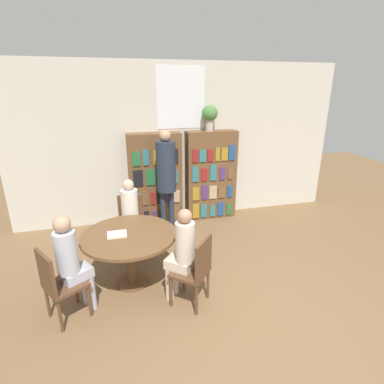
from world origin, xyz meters
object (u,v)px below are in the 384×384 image
reading_table (130,242)px  chair_near_camera (58,282)px  flower_vase (210,115)px  chair_far_side (196,268)px  seated_reader_back (72,260)px  bookshelf_right (211,175)px  chair_left_side (131,220)px  bookshelf_left (155,180)px  seated_reader_left (130,214)px  librarian_standing (166,171)px  seated_reader_right (181,251)px

reading_table → chair_near_camera: bearing=-148.5°
flower_vase → chair_far_side: bearing=-110.6°
chair_far_side → seated_reader_back: (-1.38, 0.22, 0.20)m
bookshelf_right → chair_left_side: 1.93m
chair_far_side → bookshelf_left: bearing=43.1°
bookshelf_left → chair_left_side: bearing=-119.7°
seated_reader_left → librarian_standing: bearing=-133.1°
chair_left_side → seated_reader_right: bearing=113.8°
reading_table → seated_reader_right: (0.58, -0.50, 0.06)m
seated_reader_back → librarian_standing: bearing=110.6°
librarian_standing → bookshelf_right: bearing=27.2°
librarian_standing → seated_reader_left: bearing=-137.5°
chair_left_side → seated_reader_back: bearing=66.1°
chair_far_side → chair_left_side: bearing=63.0°
bookshelf_right → flower_vase: flower_vase is taller
seated_reader_back → chair_left_side: bearing=120.1°
bookshelf_left → reading_table: (-0.61, -1.90, -0.25)m
chair_left_side → bookshelf_left: bearing=-115.2°
bookshelf_right → seated_reader_back: size_ratio=1.39×
chair_near_camera → librarian_standing: bearing=109.1°
chair_left_side → librarian_standing: librarian_standing is taller
bookshelf_right → seated_reader_right: bearing=-115.4°
reading_table → librarian_standing: 1.67m
seated_reader_right → chair_near_camera: bearing=130.5°
flower_vase → chair_left_side: bearing=-149.4°
bookshelf_right → librarian_standing: size_ratio=0.94×
bookshelf_right → seated_reader_left: bearing=-145.8°
flower_vase → reading_table: flower_vase is taller
seated_reader_left → seated_reader_right: size_ratio=1.00×
bookshelf_right → flower_vase: 1.17m
chair_near_camera → chair_far_side: bearing=54.0°
flower_vase → librarian_standing: flower_vase is taller
chair_near_camera → seated_reader_left: seated_reader_left is taller
flower_vase → seated_reader_left: size_ratio=0.38×
bookshelf_right → chair_far_side: size_ratio=1.95×
chair_far_side → seated_reader_back: 1.42m
chair_near_camera → seated_reader_right: 1.41m
chair_near_camera → librarian_standing: size_ratio=0.48×
bookshelf_left → bookshelf_right: (1.11, 0.00, 0.00)m
flower_vase → seated_reader_right: 2.97m
chair_near_camera → seated_reader_right: seated_reader_right is taller
chair_near_camera → seated_reader_left: bearing=113.9°
flower_vase → librarian_standing: (-0.93, -0.51, -0.88)m
bookshelf_right → flower_vase: (-0.04, 0.00, 1.17)m
bookshelf_right → reading_table: bookshelf_right is taller
reading_table → bookshelf_left: bearing=72.1°
chair_near_camera → chair_left_side: same height
bookshelf_left → bookshelf_right: bearing=0.0°
bookshelf_left → librarian_standing: bearing=-75.5°
chair_far_side → seated_reader_back: bearing=121.6°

